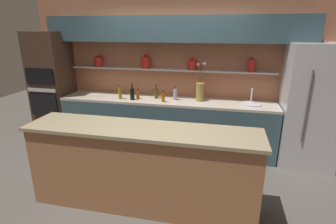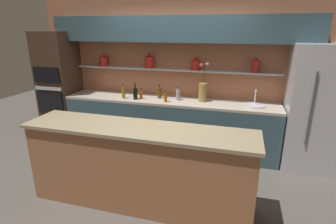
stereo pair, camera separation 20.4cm
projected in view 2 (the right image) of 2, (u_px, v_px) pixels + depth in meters
ground_plane at (151, 186)px, 3.67m from camera, size 12.00×12.00×0.00m
back_wall_unit at (178, 61)px, 4.59m from camera, size 5.20×0.44×2.60m
back_counter_unit at (169, 124)px, 4.68m from camera, size 3.72×0.62×0.92m
island_counter at (139, 167)px, 3.16m from camera, size 2.74×0.61×1.02m
refrigerator at (315, 109)px, 3.90m from camera, size 0.81×0.73×1.91m
oven_tower at (60, 86)px, 5.08m from camera, size 0.63×0.64×2.05m
flower_vase at (203, 90)px, 4.38m from camera, size 0.16×0.13×0.66m
sink_fixture at (255, 105)px, 4.17m from camera, size 0.32×0.32×0.25m
bottle_oil_0 at (123, 93)px, 4.60m from camera, size 0.06×0.06×0.25m
bottle_sauce_1 at (166, 97)px, 4.38m from camera, size 0.06×0.06×0.19m
bottle_oil_2 at (159, 93)px, 4.61m from camera, size 0.06×0.06×0.25m
bottle_sauce_3 at (141, 94)px, 4.60m from camera, size 0.05×0.05×0.18m
bottle_wine_4 at (135, 93)px, 4.54m from camera, size 0.08×0.08×0.29m
bottle_spirit_5 at (178, 95)px, 4.49m from camera, size 0.07×0.07×0.23m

